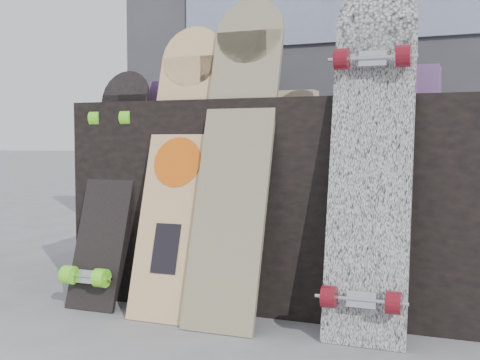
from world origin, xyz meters
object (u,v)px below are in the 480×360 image
at_px(longboard_geisha, 179,158).
at_px(skateboard_dark, 109,182).
at_px(vendor_table, 284,201).
at_px(longboard_celtic, 237,145).
at_px(longboard_cascadia, 371,151).

bearing_deg(longboard_geisha, skateboard_dark, 178.00).
height_order(vendor_table, longboard_geisha, longboard_geisha).
distance_m(longboard_celtic, longboard_cascadia, 0.48).
bearing_deg(skateboard_dark, longboard_geisha, -2.00).
xyz_separation_m(longboard_cascadia, skateboard_dark, (-1.04, 0.06, -0.13)).
bearing_deg(longboard_cascadia, longboard_celtic, 175.65).
distance_m(vendor_table, longboard_geisha, 0.48).
bearing_deg(longboard_celtic, longboard_cascadia, -4.35).
bearing_deg(longboard_celtic, vendor_table, 77.77).
relative_size(vendor_table, skateboard_dark, 1.70).
distance_m(longboard_geisha, longboard_celtic, 0.25).
height_order(longboard_geisha, skateboard_dark, longboard_geisha).
height_order(longboard_celtic, skateboard_dark, longboard_celtic).
relative_size(vendor_table, longboard_celtic, 1.35).
bearing_deg(longboard_celtic, skateboard_dark, 177.52).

